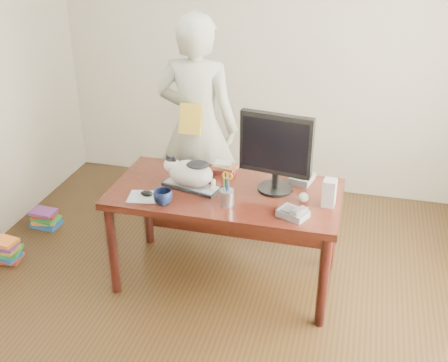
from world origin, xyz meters
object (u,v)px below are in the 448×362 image
phone (294,213)px  calculator (302,178)px  desk (228,204)px  pen_cup (227,196)px  speaker (329,193)px  cat (189,172)px  book_pile_a (5,250)px  book_stack (224,168)px  keyboard (191,186)px  person (197,127)px  monitor (276,149)px  mouse (147,193)px  baseball (303,197)px  book_pile_b (45,218)px  coffee_mug (163,197)px

phone → calculator: size_ratio=1.04×
desk → pen_cup: (0.05, -0.27, 0.22)m
pen_cup → speaker: (0.66, 0.16, 0.03)m
cat → book_pile_a: (-1.49, -0.18, -0.78)m
speaker → book_stack: size_ratio=0.89×
cat → phone: (0.77, -0.22, -0.09)m
cat → speaker: size_ratio=2.20×
phone → speaker: size_ratio=1.19×
pen_cup → keyboard: bearing=149.7°
desk → book_stack: size_ratio=7.69×
desk → person: (-0.42, 0.62, 0.32)m
desk → speaker: 0.76m
phone → calculator: phone is taller
monitor → pen_cup: 0.46m
mouse → speaker: size_ratio=0.54×
monitor → baseball: monitor is taller
mouse → person: (0.09, 0.92, 0.15)m
baseball → book_pile_a: baseball is taller
monitor → book_pile_a: monitor is taller
keyboard → baseball: baseball is taller
baseball → speaker: bearing=-0.5°
calculator → book_pile_b: 2.33m
desk → cat: 0.38m
speaker → person: bearing=152.0°
desk → keyboard: bearing=-158.8°
cat → phone: cat is taller
mouse → baseball: (1.05, 0.18, 0.01)m
mouse → person: 0.93m
mouse → speaker: speaker is taller
book_stack → book_pile_a: bearing=-157.5°
monitor → book_stack: bearing=160.9°
mouse → phone: bearing=-11.7°
mouse → person: bearing=74.4°
desk → person: bearing=123.7°
keyboard → cat: cat is taller
book_pile_a → monitor: bearing=7.6°
book_pile_a → book_pile_b: size_ratio=1.05×
book_pile_a → book_pile_b: book_pile_a is taller
calculator → book_pile_b: bearing=-169.9°
keyboard → person: (-0.17, 0.72, 0.16)m
phone → calculator: 0.51m
book_stack → person: (-0.33, 0.41, 0.14)m
desk → baseball: size_ratio=23.27×
desk → cat: bearing=-160.1°
cat → pen_cup: 0.36m
baseball → keyboard: bearing=179.2°
coffee_mug → book_stack: (0.27, 0.59, -0.02)m
cat → monitor: size_ratio=0.72×
person → cat: bearing=103.7°
baseball → mouse: bearing=-170.0°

